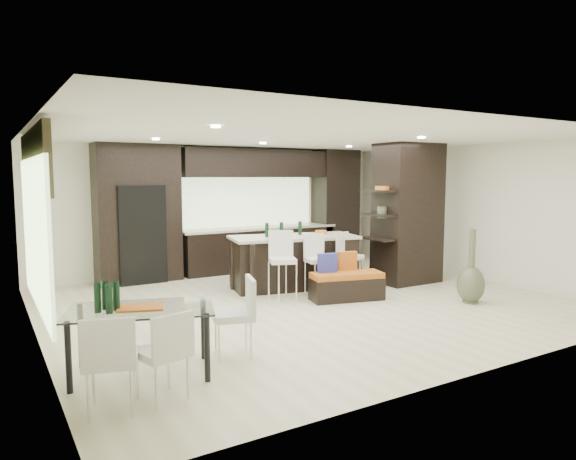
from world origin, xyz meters
TOP-DOWN VIEW (x-y plane):
  - ground at (0.00, 0.00)m, footprint 8.00×8.00m
  - back_wall at (0.00, 3.50)m, footprint 8.00×0.02m
  - left_wall at (-4.00, 0.00)m, footprint 0.02×7.00m
  - right_wall at (4.00, 0.00)m, footprint 0.02×7.00m
  - ceiling at (0.00, 0.00)m, footprint 8.00×7.00m
  - window_left at (-3.96, 0.20)m, footprint 0.04×3.20m
  - window_back at (0.60, 3.46)m, footprint 3.40×0.04m
  - stone_accent at (-3.93, 0.20)m, footprint 0.08×3.00m
  - ceiling_spots at (0.00, 0.25)m, footprint 4.00×3.00m
  - back_cabinetry at (0.50, 3.17)m, footprint 6.80×0.68m
  - refrigerator at (-1.90, 3.12)m, footprint 0.90×0.68m
  - partition_column at (2.60, 0.40)m, footprint 1.20×0.80m
  - kitchen_island at (0.43, 1.12)m, footprint 2.49×1.49m
  - stool_left at (-0.28, 0.31)m, footprint 0.54×0.54m
  - stool_mid at (0.43, 0.32)m, footprint 0.45×0.45m
  - stool_right at (1.15, 0.33)m, footprint 0.49×0.49m
  - bench at (0.68, -0.19)m, footprint 1.30×0.76m
  - floor_vase at (2.30, -1.40)m, footprint 0.56×0.56m
  - dining_table at (-3.16, -1.69)m, footprint 1.66×1.25m
  - chair_near at (-3.16, -2.40)m, footprint 0.51×0.51m
  - chair_far at (-3.62, -2.41)m, footprint 0.56×0.56m
  - chair_end at (-2.12, -1.69)m, footprint 0.57×0.57m

SIDE VIEW (x-z plane):
  - ground at x=0.00m, z-range 0.00..0.00m
  - bench at x=0.68m, z-range 0.00..0.47m
  - dining_table at x=-3.16m, z-range 0.00..0.71m
  - chair_near at x=-3.16m, z-range 0.00..0.78m
  - chair_far at x=-3.62m, z-range 0.00..0.83m
  - chair_end at x=-2.12m, z-range 0.00..0.85m
  - stool_right at x=1.15m, z-range 0.00..0.85m
  - stool_mid at x=0.43m, z-range 0.00..0.86m
  - stool_left at x=-0.28m, z-range 0.00..0.94m
  - kitchen_island at x=0.43m, z-range 0.00..0.97m
  - floor_vase at x=2.30m, z-range 0.00..1.22m
  - refrigerator at x=-1.90m, z-range 0.00..1.90m
  - back_wall at x=0.00m, z-range 0.00..2.70m
  - left_wall at x=-4.00m, z-range 0.00..2.70m
  - right_wall at x=4.00m, z-range 0.00..2.70m
  - window_left at x=-3.96m, z-range 0.40..2.30m
  - back_cabinetry at x=0.50m, z-range 0.00..2.70m
  - partition_column at x=2.60m, z-range 0.00..2.70m
  - window_back at x=0.60m, z-range 0.95..2.15m
  - stone_accent at x=-3.93m, z-range 1.85..2.65m
  - ceiling_spots at x=0.00m, z-range 2.67..2.69m
  - ceiling at x=0.00m, z-range 2.69..2.71m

